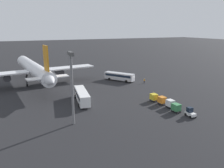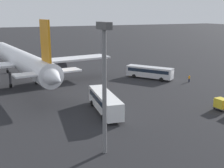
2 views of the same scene
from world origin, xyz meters
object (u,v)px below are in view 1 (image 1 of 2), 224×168
shuttle_bus_far (82,95)px  cargo_cart_green (176,107)px  cargo_cart_orange (162,100)px  airplane (34,69)px  cargo_cart_yellow (154,97)px  worker_person (144,81)px  baggage_tug (190,113)px  shuttle_bus_near (119,76)px  cargo_cart_white (170,103)px

shuttle_bus_far → cargo_cart_green: (-16.74, -18.42, -0.73)m
shuttle_bus_far → cargo_cart_orange: bearing=-110.9°
airplane → cargo_cart_yellow: (-33.21, -28.00, -4.51)m
shuttle_bus_far → cargo_cart_orange: (-10.73, -18.80, -0.73)m
cargo_cart_orange → cargo_cart_yellow: same height
worker_person → shuttle_bus_far: bearing=111.2°
cargo_cart_green → cargo_cart_orange: same height
airplane → baggage_tug: 54.47m
shuttle_bus_near → cargo_cart_green: size_ratio=5.51×
shuttle_bus_far → baggage_tug: bearing=-127.1°
shuttle_bus_near → shuttle_bus_far: (-17.76, 20.44, 0.08)m
cargo_cart_orange → baggage_tug: bearing=-175.4°
shuttle_bus_near → cargo_cart_yellow: shuttle_bus_near is taller
shuttle_bus_far → cargo_cart_yellow: (-7.72, -18.33, -0.73)m
shuttle_bus_far → cargo_cart_green: bearing=-123.4°
baggage_tug → worker_person: (30.71, -7.51, -0.07)m
worker_person → cargo_cart_yellow: cargo_cart_yellow is taller
cargo_cart_white → cargo_cart_orange: (3.01, 0.30, 0.00)m
cargo_cart_orange → cargo_cart_white: bearing=-174.3°
shuttle_bus_near → cargo_cart_orange: size_ratio=5.51×
airplane → worker_person: bearing=-118.2°
airplane → cargo_cart_yellow: airplane is taller
baggage_tug → cargo_cart_green: (3.48, 1.15, 0.25)m
baggage_tug → cargo_cart_yellow: 12.56m
shuttle_bus_far → cargo_cart_yellow: 19.90m
baggage_tug → cargo_cart_yellow: bearing=10.9°
shuttle_bus_near → baggage_tug: 37.99m
shuttle_bus_near → worker_person: 9.88m
shuttle_bus_far → cargo_cart_orange: size_ratio=6.14×
cargo_cart_white → cargo_cart_green: bearing=167.2°
shuttle_bus_near → cargo_cart_white: 31.52m
airplane → cargo_cart_yellow: size_ratio=24.35×
cargo_cart_yellow → cargo_cart_green: bearing=-179.4°
baggage_tug → cargo_cart_green: bearing=23.5°
worker_person → cargo_cart_orange: 22.78m
airplane → worker_person: size_ratio=28.83×
worker_person → cargo_cart_green: cargo_cart_green is taller
shuttle_bus_far → worker_person: bearing=-60.0°
baggage_tug → cargo_cart_white: baggage_tug is taller
baggage_tug → cargo_cart_white: size_ratio=1.22×
shuttle_bus_far → baggage_tug: size_ratio=5.04×
baggage_tug → cargo_cart_white: 6.51m
cargo_cart_yellow → airplane: bearing=40.1°
shuttle_bus_near → worker_person: bearing=-171.6°
cargo_cart_green → airplane: bearing=33.6°
airplane → cargo_cart_orange: (-36.22, -28.47, -4.51)m
airplane → shuttle_bus_near: airplane is taller
baggage_tug → cargo_cart_white: bearing=9.4°
shuttle_bus_near → worker_person: shuttle_bus_near is taller
shuttle_bus_near → cargo_cart_white: size_ratio=5.51×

